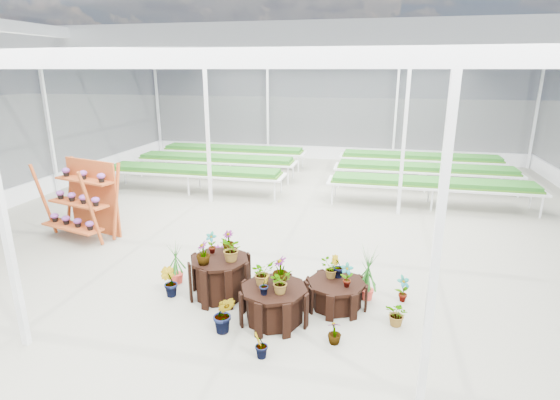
% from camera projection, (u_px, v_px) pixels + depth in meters
% --- Properties ---
extents(ground_plane, '(24.00, 24.00, 0.00)m').
position_uv_depth(ground_plane, '(270.00, 259.00, 10.07)').
color(ground_plane, gray).
rests_on(ground_plane, ground).
extents(greenhouse_shell, '(18.00, 24.00, 4.50)m').
position_uv_depth(greenhouse_shell, '(269.00, 163.00, 9.42)').
color(greenhouse_shell, white).
rests_on(greenhouse_shell, ground).
extents(steel_frame, '(18.00, 24.00, 4.50)m').
position_uv_depth(steel_frame, '(269.00, 163.00, 9.42)').
color(steel_frame, silver).
rests_on(steel_frame, ground).
extents(nursery_benches, '(16.00, 7.00, 0.84)m').
position_uv_depth(nursery_benches, '(315.00, 172.00, 16.67)').
color(nursery_benches, silver).
rests_on(nursery_benches, ground).
extents(plinth_tall, '(1.33, 1.33, 0.78)m').
position_uv_depth(plinth_tall, '(220.00, 277.00, 8.32)').
color(plinth_tall, black).
rests_on(plinth_tall, ground).
extents(plinth_mid, '(1.41, 1.41, 0.63)m').
position_uv_depth(plinth_mid, '(274.00, 304.00, 7.53)').
color(plinth_mid, black).
rests_on(plinth_mid, ground).
extents(plinth_low, '(1.19, 1.19, 0.49)m').
position_uv_depth(plinth_low, '(336.00, 294.00, 8.00)').
color(plinth_low, black).
rests_on(plinth_low, ground).
extents(shelf_rack, '(2.06, 1.44, 1.97)m').
position_uv_depth(shelf_rack, '(80.00, 201.00, 11.10)').
color(shelf_rack, '#A0421A').
rests_on(shelf_rack, ground).
extents(bird_table, '(0.49, 0.49, 1.54)m').
position_uv_depth(bird_table, '(98.00, 198.00, 12.07)').
color(bird_table, tan).
rests_on(bird_table, ground).
extents(nursery_plants, '(4.83, 2.93, 1.26)m').
position_uv_depth(nursery_plants, '(269.00, 274.00, 8.08)').
color(nursery_plants, '#1E5619').
rests_on(nursery_plants, ground).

